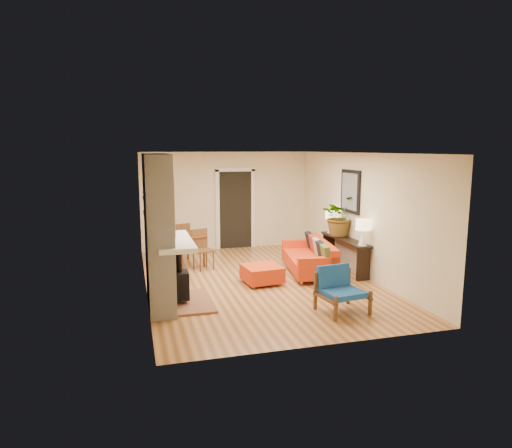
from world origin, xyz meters
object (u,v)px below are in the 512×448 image
object	(u,v)px
ottoman	(262,273)
blue_chair	(339,287)
houseplant	(339,216)
lamp_far	(332,218)
console_table	(345,245)
lamp_near	(363,229)
sofa	(312,258)
dining_table	(188,240)

from	to	relation	value
ottoman	blue_chair	distance (m)	2.00
houseplant	lamp_far	bearing A→B (deg)	88.67
lamp_far	console_table	bearing A→B (deg)	-90.00
lamp_near	console_table	bearing A→B (deg)	90.00
sofa	blue_chair	bearing A→B (deg)	-101.19
sofa	houseplant	xyz separation A→B (m)	(0.78, 0.30, 0.85)
blue_chair	dining_table	world-z (taller)	dining_table
blue_chair	lamp_near	world-z (taller)	lamp_near
blue_chair	lamp_far	size ratio (longest dim) A/B	1.50
lamp_far	houseplant	bearing A→B (deg)	-91.33
dining_table	console_table	size ratio (longest dim) A/B	0.92
houseplant	dining_table	bearing A→B (deg)	160.41
sofa	console_table	world-z (taller)	sofa
dining_table	houseplant	distance (m)	3.54
sofa	ottoman	distance (m)	1.37
console_table	lamp_near	distance (m)	0.92
blue_chair	lamp_far	world-z (taller)	lamp_far
sofa	lamp_near	distance (m)	1.32
dining_table	lamp_near	distance (m)	4.02
dining_table	ottoman	bearing A→B (deg)	-57.71
sofa	lamp_far	size ratio (longest dim) A/B	3.82
sofa	console_table	bearing A→B (deg)	-0.15
ottoman	lamp_near	size ratio (longest dim) A/B	1.46
sofa	blue_chair	world-z (taller)	sofa
sofa	houseplant	world-z (taller)	houseplant
ottoman	dining_table	xyz separation A→B (m)	(-1.24, 1.96, 0.38)
console_table	lamp_far	bearing A→B (deg)	90.00
sofa	lamp_far	bearing A→B (deg)	42.84
console_table	sofa	bearing A→B (deg)	179.85
console_table	dining_table	bearing A→B (deg)	155.96
ottoman	lamp_near	xyz separation A→B (m)	(2.06, -0.29, 0.85)
blue_chair	houseplant	world-z (taller)	houseplant
console_table	houseplant	bearing A→B (deg)	91.90
sofa	lamp_far	distance (m)	1.30
sofa	ottoman	xyz separation A→B (m)	(-1.27, -0.49, -0.13)
blue_chair	console_table	distance (m)	2.63
dining_table	console_table	bearing A→B (deg)	-24.04
sofa	lamp_near	xyz separation A→B (m)	(0.79, -0.78, 0.72)
console_table	houseplant	xyz separation A→B (m)	(-0.01, 0.30, 0.61)
lamp_near	houseplant	distance (m)	1.09
lamp_far	blue_chair	bearing A→B (deg)	-112.25
dining_table	lamp_near	xyz separation A→B (m)	(3.30, -2.25, 0.48)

